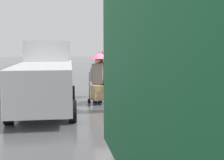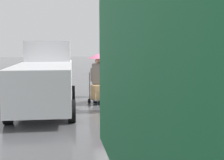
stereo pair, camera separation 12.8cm
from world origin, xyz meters
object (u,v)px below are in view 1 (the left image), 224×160
shopping_cart_vendor (122,89)px  cargo_van_parked_right (45,79)px  hand_dolly_boxes (97,93)px  pedestrian_white_side (140,65)px  pedestrian_far_side (102,63)px  pedestrian_pink_side (124,68)px  pedestrian_black_side (99,66)px

shopping_cart_vendor → cargo_van_parked_right: bearing=18.8°
shopping_cart_vendor → hand_dolly_boxes: size_ratio=0.77×
hand_dolly_boxes → pedestrian_white_side: pedestrian_white_side is taller
shopping_cart_vendor → pedestrian_far_side: (0.70, -1.42, 1.02)m
pedestrian_far_side → pedestrian_white_side: bearing=133.4°
pedestrian_white_side → pedestrian_far_side: 2.08m
cargo_van_parked_right → pedestrian_pink_side: 2.97m
cargo_van_parked_right → hand_dolly_boxes: size_ratio=4.08×
pedestrian_far_side → cargo_van_parked_right: bearing=45.7°
pedestrian_black_side → pedestrian_white_side: same height
pedestrian_far_side → shopping_cart_vendor: bearing=116.2°
hand_dolly_boxes → pedestrian_white_side: (-1.83, -0.18, 1.09)m
pedestrian_white_side → pedestrian_far_side: same height
pedestrian_white_side → shopping_cart_vendor: bearing=-7.2°
pedestrian_black_side → pedestrian_far_side: size_ratio=1.00×
cargo_van_parked_right → pedestrian_black_side: cargo_van_parked_right is taller
hand_dolly_boxes → pedestrian_white_side: 2.14m
cargo_van_parked_right → pedestrian_pink_side: bearing=170.5°
cargo_van_parked_right → pedestrian_white_side: size_ratio=2.50×
cargo_van_parked_right → hand_dolly_boxes: bearing=-158.6°
hand_dolly_boxes → pedestrian_pink_side: bearing=124.7°
shopping_cart_vendor → pedestrian_white_side: bearing=172.8°
pedestrian_pink_side → pedestrian_white_side: same height
pedestrian_far_side → hand_dolly_boxes: bearing=76.5°
cargo_van_parked_right → hand_dolly_boxes: 2.27m
pedestrian_far_side → pedestrian_black_side: bearing=77.8°
pedestrian_pink_side → pedestrian_far_side: 3.01m
pedestrian_white_side → pedestrian_black_side: bearing=-4.2°
hand_dolly_boxes → pedestrian_pink_side: pedestrian_pink_side is taller
shopping_cart_vendor → pedestrian_pink_side: size_ratio=0.47×
pedestrian_pink_side → pedestrian_far_side: size_ratio=1.00×
cargo_van_parked_right → pedestrian_far_side: 3.49m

